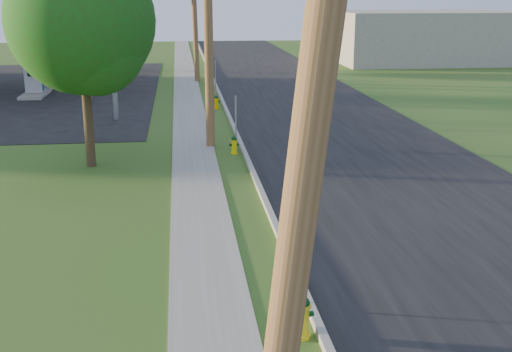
# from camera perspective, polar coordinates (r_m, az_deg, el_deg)

# --- Properties ---
(road) EXTENTS (8.00, 120.00, 0.02)m
(road) POSITION_cam_1_polar(r_m,az_deg,el_deg) (18.00, 13.60, -2.04)
(road) COLOR black
(road) RESTS_ON ground
(curb) EXTENTS (0.15, 120.00, 0.15)m
(curb) POSITION_cam_1_polar(r_m,az_deg,el_deg) (17.02, 0.87, -2.39)
(curb) COLOR gray
(curb) RESTS_ON ground
(sidewalk) EXTENTS (1.50, 120.00, 0.03)m
(sidewalk) POSITION_cam_1_polar(r_m,az_deg,el_deg) (16.91, -5.03, -2.79)
(sidewalk) COLOR gray
(sidewalk) RESTS_ON ground
(utility_pole_near) EXTENTS (1.40, 0.32, 9.48)m
(utility_pole_near) POSITION_cam_1_polar(r_m,az_deg,el_deg) (5.16, 5.36, 8.76)
(utility_pole_near) COLOR brown
(utility_pole_near) RESTS_ON ground
(utility_pole_mid) EXTENTS (1.40, 0.32, 9.80)m
(utility_pole_mid) POSITION_cam_1_polar(r_m,az_deg,el_deg) (23.04, -4.29, 14.74)
(utility_pole_mid) COLOR brown
(utility_pole_mid) RESTS_ON ground
(utility_pole_far) EXTENTS (1.40, 0.32, 9.50)m
(utility_pole_far) POSITION_cam_1_polar(r_m,az_deg,el_deg) (41.03, -5.52, 15.04)
(utility_pole_far) COLOR brown
(utility_pole_far) RESTS_ON ground
(sign_post_near) EXTENTS (0.05, 0.04, 2.00)m
(sign_post_near) POSITION_cam_1_polar(r_m,az_deg,el_deg) (11.30, 3.58, -7.20)
(sign_post_near) COLOR gray
(sign_post_near) RESTS_ON ground
(sign_post_mid) EXTENTS (0.05, 0.04, 2.00)m
(sign_post_mid) POSITION_cam_1_polar(r_m,az_deg,el_deg) (22.53, -1.80, 4.62)
(sign_post_mid) COLOR gray
(sign_post_mid) RESTS_ON ground
(sign_post_far) EXTENTS (0.05, 0.04, 2.00)m
(sign_post_far) POSITION_cam_1_polar(r_m,az_deg,el_deg) (34.55, -3.62, 8.58)
(sign_post_far) COLOR gray
(sign_post_far) RESTS_ON ground
(fuel_pump_ne) EXTENTS (1.20, 3.20, 1.90)m
(fuel_pump_ne) POSITION_cam_1_polar(r_m,az_deg,el_deg) (37.15, -19.12, 7.83)
(fuel_pump_ne) COLOR gray
(fuel_pump_ne) RESTS_ON ground
(fuel_pump_se) EXTENTS (1.20, 3.20, 1.90)m
(fuel_pump_se) POSITION_cam_1_polar(r_m,az_deg,el_deg) (41.04, -17.99, 8.63)
(fuel_pump_se) COLOR gray
(fuel_pump_se) RESTS_ON ground
(distant_building) EXTENTS (14.00, 10.00, 4.00)m
(distant_building) POSITION_cam_1_polar(r_m,az_deg,el_deg) (54.78, 14.55, 11.91)
(distant_building) COLOR gray
(distant_building) RESTS_ON ground
(tree_verge) EXTENTS (4.55, 4.55, 6.89)m
(tree_verge) POSITION_cam_1_polar(r_m,az_deg,el_deg) (20.80, -15.01, 12.70)
(tree_verge) COLOR #382919
(tree_verge) RESTS_ON ground
(tree_lot) EXTENTS (4.62, 4.62, 7.01)m
(tree_lot) POSITION_cam_1_polar(r_m,az_deg,el_deg) (47.93, -12.95, 14.50)
(tree_lot) COLOR #382919
(tree_lot) RESTS_ON ground
(hydrant_near) EXTENTS (0.40, 0.36, 0.77)m
(hydrant_near) POSITION_cam_1_polar(r_m,az_deg,el_deg) (10.69, 4.15, -12.35)
(hydrant_near) COLOR yellow
(hydrant_near) RESTS_ON ground
(hydrant_mid) EXTENTS (0.33, 0.30, 0.66)m
(hydrant_mid) POSITION_cam_1_polar(r_m,az_deg,el_deg) (22.39, -1.96, 2.77)
(hydrant_mid) COLOR yellow
(hydrant_mid) RESTS_ON ground
(hydrant_far) EXTENTS (0.35, 0.31, 0.68)m
(hydrant_far) POSITION_cam_1_polar(r_m,az_deg,el_deg) (31.27, -3.55, 6.57)
(hydrant_far) COLOR #F7BD00
(hydrant_far) RESTS_ON ground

